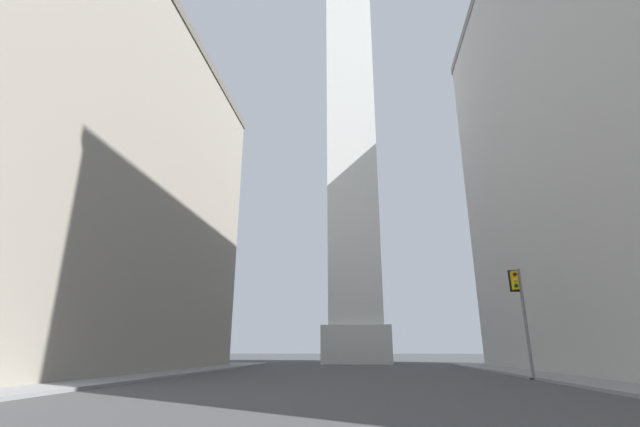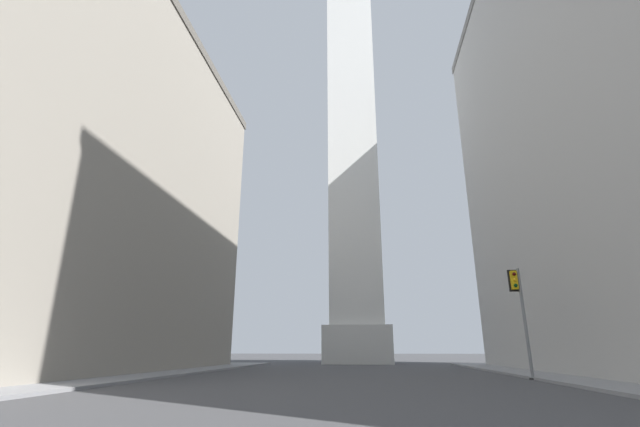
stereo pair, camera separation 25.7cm
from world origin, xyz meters
TOP-DOWN VIEW (x-y plane):
  - sidewalk_left at (-13.04, 19.94)m, footprint 5.00×66.46m
  - obelisk at (0.00, 55.38)m, footprint 8.26×8.26m
  - traffic_light_mid_right at (10.44, 26.75)m, footprint 0.77×0.50m

SIDE VIEW (x-z plane):
  - sidewalk_left at x=-13.04m, z-range 0.00..0.15m
  - traffic_light_mid_right at x=10.44m, z-range 0.99..7.29m
  - obelisk at x=0.00m, z-range -1.13..73.57m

